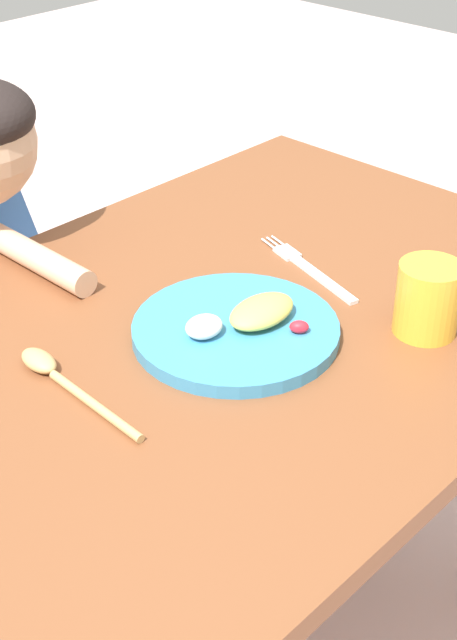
% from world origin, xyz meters
% --- Properties ---
extents(dining_table, '(1.32, 0.78, 0.74)m').
position_xyz_m(dining_table, '(0.00, 0.00, 0.61)').
color(dining_table, brown).
rests_on(dining_table, ground_plane).
extents(plate, '(0.27, 0.27, 0.05)m').
position_xyz_m(plate, '(0.08, -0.04, 0.75)').
color(plate, teal).
rests_on(plate, dining_table).
extents(fork, '(0.08, 0.22, 0.01)m').
position_xyz_m(fork, '(0.28, 0.01, 0.74)').
color(fork, silver).
rests_on(fork, dining_table).
extents(spoon, '(0.04, 0.23, 0.02)m').
position_xyz_m(spoon, '(-0.14, 0.05, 0.75)').
color(spoon, tan).
rests_on(spoon, dining_table).
extents(drinking_cup, '(0.08, 0.08, 0.10)m').
position_xyz_m(drinking_cup, '(0.26, -0.21, 0.78)').
color(drinking_cup, gold).
rests_on(drinking_cup, dining_table).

